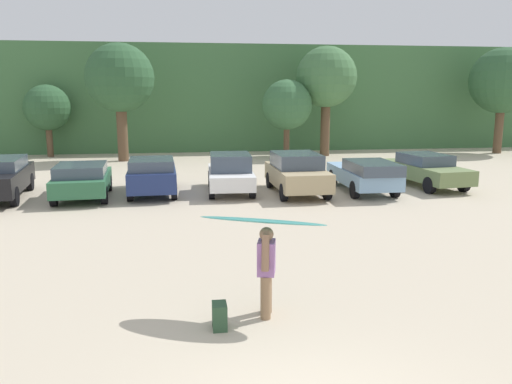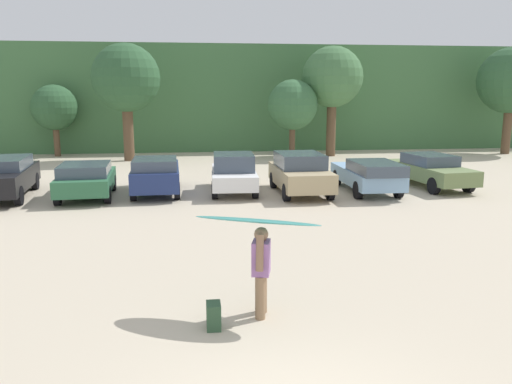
{
  "view_description": "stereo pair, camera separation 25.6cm",
  "coord_description": "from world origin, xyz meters",
  "px_view_note": "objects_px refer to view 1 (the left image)",
  "views": [
    {
      "loc": [
        -1.45,
        -5.21,
        3.91
      ],
      "look_at": [
        0.45,
        8.16,
        1.32
      ],
      "focal_mm": 36.24,
      "sensor_mm": 36.0,
      "label": 1
    },
    {
      "loc": [
        -1.19,
        -5.24,
        3.91
      ],
      "look_at": [
        0.45,
        8.16,
        1.32
      ],
      "focal_mm": 36.24,
      "sensor_mm": 36.0,
      "label": 2
    }
  ],
  "objects_px": {
    "parked_car_navy": "(152,174)",
    "parked_car_sky_blue": "(365,174)",
    "person_adult": "(266,266)",
    "parked_car_tan": "(297,172)",
    "backpack_dropped": "(220,316)",
    "parked_car_forest_green": "(82,179)",
    "parked_car_olive_green": "(426,169)",
    "surfboard_teal": "(262,221)",
    "parked_car_white": "(230,172)"
  },
  "relations": [
    {
      "from": "parked_car_sky_blue",
      "to": "person_adult",
      "type": "height_order",
      "value": "person_adult"
    },
    {
      "from": "parked_car_forest_green",
      "to": "backpack_dropped",
      "type": "bearing_deg",
      "value": -163.81
    },
    {
      "from": "person_adult",
      "to": "surfboard_teal",
      "type": "height_order",
      "value": "surfboard_teal"
    },
    {
      "from": "parked_car_forest_green",
      "to": "parked_car_olive_green",
      "type": "bearing_deg",
      "value": -91.31
    },
    {
      "from": "backpack_dropped",
      "to": "surfboard_teal",
      "type": "bearing_deg",
      "value": 34.38
    },
    {
      "from": "parked_car_white",
      "to": "backpack_dropped",
      "type": "relative_size",
      "value": 9.24
    },
    {
      "from": "parked_car_tan",
      "to": "backpack_dropped",
      "type": "xyz_separation_m",
      "value": [
        -3.89,
        -11.59,
        -0.61
      ]
    },
    {
      "from": "person_adult",
      "to": "parked_car_forest_green",
      "type": "bearing_deg",
      "value": -51.59
    },
    {
      "from": "parked_car_sky_blue",
      "to": "backpack_dropped",
      "type": "xyz_separation_m",
      "value": [
        -6.63,
        -11.42,
        -0.51
      ]
    },
    {
      "from": "parked_car_navy",
      "to": "parked_car_tan",
      "type": "relative_size",
      "value": 1.01
    },
    {
      "from": "backpack_dropped",
      "to": "parked_car_white",
      "type": "bearing_deg",
      "value": 83.87
    },
    {
      "from": "person_adult",
      "to": "backpack_dropped",
      "type": "height_order",
      "value": "person_adult"
    },
    {
      "from": "person_adult",
      "to": "parked_car_tan",
      "type": "bearing_deg",
      "value": -91.4
    },
    {
      "from": "parked_car_olive_green",
      "to": "surfboard_teal",
      "type": "distance_m",
      "value": 14.81
    },
    {
      "from": "parked_car_navy",
      "to": "parked_car_white",
      "type": "bearing_deg",
      "value": -92.15
    },
    {
      "from": "parked_car_olive_green",
      "to": "person_adult",
      "type": "bearing_deg",
      "value": 136.78
    },
    {
      "from": "backpack_dropped",
      "to": "parked_car_sky_blue",
      "type": "bearing_deg",
      "value": 59.87
    },
    {
      "from": "surfboard_teal",
      "to": "parked_car_white",
      "type": "bearing_deg",
      "value": -68.53
    },
    {
      "from": "parked_car_olive_green",
      "to": "surfboard_teal",
      "type": "xyz_separation_m",
      "value": [
        -8.86,
        -11.83,
        0.97
      ]
    },
    {
      "from": "parked_car_white",
      "to": "person_adult",
      "type": "height_order",
      "value": "person_adult"
    },
    {
      "from": "person_adult",
      "to": "backpack_dropped",
      "type": "xyz_separation_m",
      "value": [
        -0.86,
        -0.42,
        -0.69
      ]
    },
    {
      "from": "parked_car_tan",
      "to": "parked_car_olive_green",
      "type": "height_order",
      "value": "parked_car_tan"
    },
    {
      "from": "parked_car_navy",
      "to": "person_adult",
      "type": "xyz_separation_m",
      "value": [
        2.62,
        -11.78,
        0.13
      ]
    },
    {
      "from": "parked_car_forest_green",
      "to": "parked_car_sky_blue",
      "type": "xyz_separation_m",
      "value": [
        10.95,
        -0.28,
        0.01
      ]
    },
    {
      "from": "parked_car_sky_blue",
      "to": "backpack_dropped",
      "type": "height_order",
      "value": "parked_car_sky_blue"
    },
    {
      "from": "parked_car_navy",
      "to": "surfboard_teal",
      "type": "height_order",
      "value": "surfboard_teal"
    },
    {
      "from": "parked_car_tan",
      "to": "parked_car_sky_blue",
      "type": "distance_m",
      "value": 2.75
    },
    {
      "from": "parked_car_white",
      "to": "parked_car_olive_green",
      "type": "bearing_deg",
      "value": -86.44
    },
    {
      "from": "parked_car_white",
      "to": "backpack_dropped",
      "type": "height_order",
      "value": "parked_car_white"
    },
    {
      "from": "parked_car_navy",
      "to": "parked_car_white",
      "type": "relative_size",
      "value": 1.03
    },
    {
      "from": "parked_car_olive_green",
      "to": "person_adult",
      "type": "relative_size",
      "value": 2.91
    },
    {
      "from": "parked_car_navy",
      "to": "parked_car_tan",
      "type": "distance_m",
      "value": 5.68
    },
    {
      "from": "parked_car_tan",
      "to": "surfboard_teal",
      "type": "bearing_deg",
      "value": 163.28
    },
    {
      "from": "surfboard_teal",
      "to": "backpack_dropped",
      "type": "bearing_deg",
      "value": 58.36
    },
    {
      "from": "parked_car_sky_blue",
      "to": "parked_car_olive_green",
      "type": "height_order",
      "value": "parked_car_olive_green"
    },
    {
      "from": "parked_car_navy",
      "to": "parked_car_sky_blue",
      "type": "xyz_separation_m",
      "value": [
        8.39,
        -0.78,
        -0.05
      ]
    },
    {
      "from": "parked_car_white",
      "to": "parked_car_tan",
      "type": "height_order",
      "value": "parked_car_tan"
    },
    {
      "from": "parked_car_tan",
      "to": "parked_car_navy",
      "type": "bearing_deg",
      "value": 82.72
    },
    {
      "from": "parked_car_sky_blue",
      "to": "parked_car_olive_green",
      "type": "relative_size",
      "value": 0.98
    },
    {
      "from": "parked_car_sky_blue",
      "to": "surfboard_teal",
      "type": "xyz_separation_m",
      "value": [
        -5.83,
        -10.88,
        0.97
      ]
    },
    {
      "from": "parked_car_sky_blue",
      "to": "person_adult",
      "type": "relative_size",
      "value": 2.85
    },
    {
      "from": "parked_car_sky_blue",
      "to": "parked_car_olive_green",
      "type": "bearing_deg",
      "value": -72.22
    },
    {
      "from": "parked_car_white",
      "to": "parked_car_sky_blue",
      "type": "height_order",
      "value": "parked_car_white"
    },
    {
      "from": "parked_car_forest_green",
      "to": "parked_car_tan",
      "type": "relative_size",
      "value": 0.95
    },
    {
      "from": "parked_car_sky_blue",
      "to": "surfboard_teal",
      "type": "bearing_deg",
      "value": 152.11
    },
    {
      "from": "parked_car_forest_green",
      "to": "parked_car_olive_green",
      "type": "xyz_separation_m",
      "value": [
        13.98,
        0.67,
        0.01
      ]
    },
    {
      "from": "parked_car_white",
      "to": "parked_car_olive_green",
      "type": "height_order",
      "value": "parked_car_white"
    },
    {
      "from": "parked_car_forest_green",
      "to": "parked_car_navy",
      "type": "height_order",
      "value": "parked_car_navy"
    },
    {
      "from": "parked_car_white",
      "to": "parked_car_sky_blue",
      "type": "relative_size",
      "value": 0.9
    },
    {
      "from": "parked_car_forest_green",
      "to": "surfboard_teal",
      "type": "bearing_deg",
      "value": -159.43
    }
  ]
}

